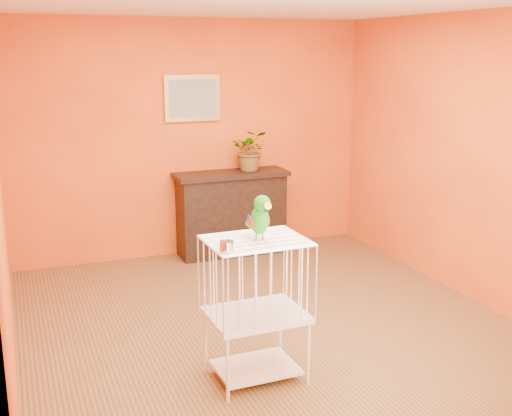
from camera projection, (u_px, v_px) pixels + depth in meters
name	position (u px, v px, depth m)	size (l,w,h in m)	color
ground	(270.00, 327.00, 5.36)	(4.50, 4.50, 0.00)	brown
room_shell	(271.00, 139.00, 4.99)	(4.50, 4.50, 4.50)	orange
console_cabinet	(231.00, 213.00, 7.22)	(1.27, 0.46, 0.94)	black
potted_plant	(252.00, 155.00, 7.12)	(0.41, 0.46, 0.36)	#26722D
framed_picture	(192.00, 98.00, 6.95)	(0.62, 0.04, 0.50)	#AE8D3E
birdcage	(256.00, 308.00, 4.41)	(0.67, 0.52, 1.02)	white
feed_cup	(227.00, 246.00, 4.03)	(0.09, 0.09, 0.07)	silver
parrot	(260.00, 217.00, 4.25)	(0.16, 0.29, 0.32)	#59544C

